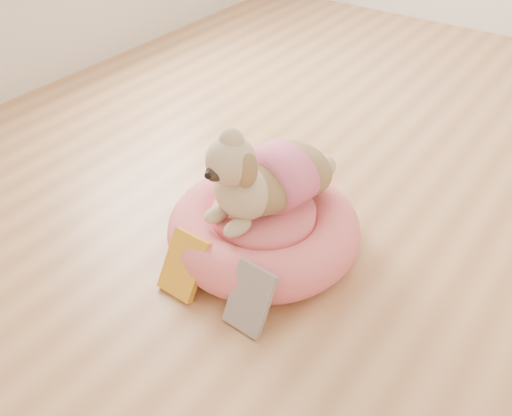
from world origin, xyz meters
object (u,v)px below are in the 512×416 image
Objects in this scene: pet_bed at (264,229)px; book_white at (250,299)px; dog at (264,162)px; book_yellow at (184,265)px.

pet_bed is 0.38m from book_white.
book_white is at bearing -62.20° from pet_bed.
dog is (-0.01, 0.01, 0.29)m from pet_bed.
book_yellow is 1.00× the size of book_white.
book_white reaches higher than pet_bed.
pet_bed is 3.25× the size of book_white.
dog is 2.36× the size of book_yellow.
pet_bed is at bearing 74.44° from book_yellow.
dog is at bearing 121.71° from book_white.
pet_bed is at bearing -40.11° from dog.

